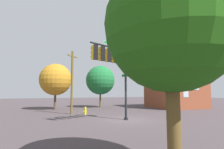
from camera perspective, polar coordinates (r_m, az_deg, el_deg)
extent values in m
plane|color=#443A3D|center=(16.46, 4.51, -14.27)|extent=(120.00, 120.00, 0.00)
cylinder|color=black|center=(16.30, 4.41, -2.02)|extent=(0.20, 0.20, 7.00)
cylinder|color=black|center=(16.44, 4.50, -13.92)|extent=(0.36, 0.36, 0.20)
cylinder|color=black|center=(15.28, -0.75, 8.84)|extent=(3.79, 1.72, 0.14)
cylinder|color=black|center=(15.93, 2.17, 6.40)|extent=(1.75, 0.80, 1.07)
cube|color=yellow|center=(16.01, 2.61, 5.43)|extent=(0.43, 0.45, 1.10)
cube|color=black|center=(15.87, 3.12, 5.53)|extent=(0.43, 0.19, 1.22)
sphere|color=#FF2018|center=(16.22, 2.11, 6.51)|extent=(0.22, 0.22, 0.22)
cylinder|color=yellow|center=(16.27, 1.96, 6.65)|extent=(0.27, 0.21, 0.23)
sphere|color=#855607|center=(16.15, 2.11, 5.33)|extent=(0.22, 0.22, 0.22)
cylinder|color=yellow|center=(16.20, 1.96, 5.48)|extent=(0.27, 0.21, 0.23)
sphere|color=#0B621E|center=(16.09, 2.11, 4.14)|extent=(0.22, 0.22, 0.22)
cylinder|color=yellow|center=(16.14, 1.97, 4.29)|extent=(0.27, 0.21, 0.23)
cube|color=gold|center=(15.49, 0.73, 5.80)|extent=(0.43, 0.45, 1.10)
cube|color=black|center=(15.34, 1.25, 5.91)|extent=(0.42, 0.20, 1.22)
sphere|color=#FF2018|center=(15.70, 0.23, 6.91)|extent=(0.22, 0.22, 0.22)
cylinder|color=gold|center=(15.75, 0.08, 7.05)|extent=(0.27, 0.21, 0.23)
sphere|color=#855607|center=(15.63, 0.23, 5.69)|extent=(0.22, 0.22, 0.22)
cylinder|color=gold|center=(15.68, 0.08, 5.84)|extent=(0.27, 0.21, 0.23)
sphere|color=#0B621E|center=(15.57, 0.23, 4.47)|extent=(0.22, 0.22, 0.22)
cylinder|color=gold|center=(15.62, 0.08, 4.62)|extent=(0.27, 0.21, 0.23)
cube|color=gold|center=(14.98, -1.27, 6.19)|extent=(0.43, 0.45, 1.10)
cube|color=black|center=(14.84, -0.76, 6.30)|extent=(0.42, 0.20, 1.22)
sphere|color=#FF2018|center=(15.20, -1.77, 7.33)|extent=(0.22, 0.22, 0.22)
cylinder|color=gold|center=(15.26, -1.92, 7.47)|extent=(0.27, 0.21, 0.23)
sphere|color=#855607|center=(15.13, -1.77, 6.07)|extent=(0.22, 0.22, 0.22)
cylinder|color=gold|center=(15.19, -1.92, 6.22)|extent=(0.27, 0.21, 0.23)
sphere|color=#0B621E|center=(15.07, -1.78, 4.80)|extent=(0.22, 0.22, 0.22)
cylinder|color=gold|center=(15.12, -1.92, 4.96)|extent=(0.27, 0.21, 0.23)
cube|color=yellow|center=(14.50, -3.41, 6.59)|extent=(0.44, 0.46, 1.10)
cube|color=black|center=(14.35, -2.89, 6.71)|extent=(0.42, 0.21, 1.22)
sphere|color=#FF2018|center=(14.72, -3.92, 7.76)|extent=(0.22, 0.22, 0.22)
cylinder|color=yellow|center=(14.78, -4.07, 7.91)|extent=(0.27, 0.22, 0.23)
sphere|color=#855607|center=(14.65, -3.93, 6.47)|extent=(0.22, 0.22, 0.22)
cylinder|color=yellow|center=(14.70, -4.08, 6.62)|extent=(0.27, 0.22, 0.23)
sphere|color=#0B621E|center=(14.58, -3.94, 5.16)|extent=(0.22, 0.22, 0.22)
cylinder|color=yellow|center=(14.64, -4.09, 5.32)|extent=(0.27, 0.22, 0.23)
cube|color=yellow|center=(14.04, -5.71, 7.01)|extent=(0.44, 0.46, 1.10)
cube|color=black|center=(13.89, -5.18, 7.14)|extent=(0.42, 0.21, 1.22)
sphere|color=#FF2018|center=(14.27, -6.21, 8.22)|extent=(0.22, 0.22, 0.22)
cylinder|color=yellow|center=(14.32, -6.36, 8.36)|extent=(0.27, 0.22, 0.23)
sphere|color=#855607|center=(14.19, -6.22, 6.88)|extent=(0.22, 0.22, 0.22)
cylinder|color=yellow|center=(14.25, -6.37, 7.04)|extent=(0.27, 0.22, 0.23)
sphere|color=#0B621E|center=(14.12, -6.24, 5.53)|extent=(0.22, 0.22, 0.22)
cylinder|color=yellow|center=(14.18, -6.39, 5.70)|extent=(0.27, 0.22, 0.23)
cube|color=yellow|center=(16.70, 5.17, 2.73)|extent=(0.46, 0.44, 1.10)
cube|color=black|center=(16.55, 4.72, 2.80)|extent=(0.21, 0.42, 1.22)
sphere|color=#FF2018|center=(16.90, 5.60, 3.80)|extent=(0.22, 0.22, 0.22)
cylinder|color=yellow|center=(16.96, 5.73, 3.94)|extent=(0.22, 0.27, 0.23)
sphere|color=#855607|center=(16.85, 5.61, 2.66)|extent=(0.22, 0.22, 0.22)
cylinder|color=yellow|center=(16.91, 5.74, 2.80)|extent=(0.22, 0.27, 0.23)
sphere|color=#0B621E|center=(16.81, 5.62, 1.51)|extent=(0.22, 0.22, 0.22)
cylinder|color=yellow|center=(16.86, 5.75, 1.66)|extent=(0.22, 0.27, 0.23)
cube|color=white|center=(15.22, -1.31, 10.07)|extent=(0.87, 0.39, 0.26)
cube|color=#197131|center=(15.22, -1.31, 10.07)|extent=(0.84, 0.38, 0.22)
cube|color=white|center=(16.33, 4.40, -0.27)|extent=(0.39, 0.87, 0.26)
cube|color=#0B762B|center=(16.33, 4.40, -0.27)|extent=(0.38, 0.84, 0.22)
cylinder|color=brown|center=(20.72, -12.69, -2.41)|extent=(0.25, 0.25, 7.17)
cube|color=brown|center=(21.08, -12.52, 5.71)|extent=(1.31, 1.40, 0.12)
cylinder|color=#DBCB07|center=(20.30, -8.54, -11.63)|extent=(0.24, 0.24, 0.65)
sphere|color=yellow|center=(20.26, -8.52, -10.52)|extent=(0.22, 0.22, 0.22)
cylinder|color=#EAC105|center=(20.26, -8.96, -11.55)|extent=(0.12, 0.10, 0.10)
cylinder|color=brown|center=(28.86, -3.79, -8.12)|extent=(0.26, 0.26, 2.38)
sphere|color=#1C6832|center=(28.89, -3.75, -1.83)|extent=(4.66, 4.66, 4.66)
cylinder|color=brown|center=(26.74, -17.79, -8.15)|extent=(0.32, 0.32, 2.32)
sphere|color=#AC741D|center=(26.76, -17.60, -1.54)|extent=(4.53, 4.53, 4.53)
cylinder|color=brown|center=(5.84, 19.21, -16.26)|extent=(0.41, 0.41, 2.78)
sphere|color=#215912|center=(6.09, 18.24, 14.47)|extent=(4.19, 4.19, 4.19)
cube|color=brown|center=(30.20, 19.55, -3.48)|extent=(7.37, 6.84, 6.82)
cube|color=#4D5650|center=(30.52, 19.33, 3.21)|extent=(7.67, 7.14, 0.30)
cube|color=#A5B7C6|center=(29.29, 26.72, 1.40)|extent=(0.90, 0.04, 1.20)
cube|color=#A5B7C6|center=(26.87, 22.57, -5.48)|extent=(0.90, 0.04, 1.20)
cube|color=#A5B7C6|center=(28.30, 25.41, -3.27)|extent=(0.90, 0.04, 1.20)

